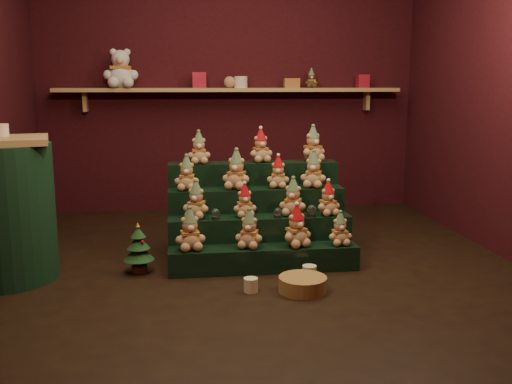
{
  "coord_description": "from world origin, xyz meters",
  "views": [
    {
      "loc": [
        -0.5,
        -4.18,
        1.36
      ],
      "look_at": [
        0.06,
        0.25,
        0.51
      ],
      "focal_mm": 40.0,
      "sensor_mm": 36.0,
      "label": 1
    }
  ],
  "objects": [
    {
      "name": "ground",
      "position": [
        0.0,
        0.0,
        0.0
      ],
      "size": [
        4.0,
        4.0,
        0.0
      ],
      "primitive_type": "plane",
      "color": "black",
      "rests_on": "ground"
    },
    {
      "name": "back_wall",
      "position": [
        0.0,
        2.05,
        1.4
      ],
      "size": [
        4.0,
        0.1,
        2.8
      ],
      "primitive_type": "cube",
      "color": "black",
      "rests_on": "ground"
    },
    {
      "name": "front_wall",
      "position": [
        0.0,
        -2.05,
        1.4
      ],
      "size": [
        4.0,
        0.1,
        2.8
      ],
      "primitive_type": "cube",
      "color": "black",
      "rests_on": "ground"
    },
    {
      "name": "back_shelf",
      "position": [
        0.0,
        1.87,
        1.29
      ],
      "size": [
        3.6,
        0.26,
        0.24
      ],
      "color": "tan",
      "rests_on": "ground"
    },
    {
      "name": "riser_tier_front",
      "position": [
        0.07,
        -0.18,
        0.09
      ],
      "size": [
        1.4,
        0.22,
        0.18
      ],
      "primitive_type": "cube",
      "color": "black",
      "rests_on": "ground"
    },
    {
      "name": "riser_tier_midfront",
      "position": [
        0.07,
        0.04,
        0.18
      ],
      "size": [
        1.4,
        0.22,
        0.36
      ],
      "primitive_type": "cube",
      "color": "black",
      "rests_on": "ground"
    },
    {
      "name": "riser_tier_midback",
      "position": [
        0.07,
        0.26,
        0.27
      ],
      "size": [
        1.4,
        0.22,
        0.54
      ],
      "primitive_type": "cube",
      "color": "black",
      "rests_on": "ground"
    },
    {
      "name": "riser_tier_back",
      "position": [
        0.07,
        0.48,
        0.36
      ],
      "size": [
        1.4,
        0.22,
        0.72
      ],
      "primitive_type": "cube",
      "color": "black",
      "rests_on": "ground"
    },
    {
      "name": "teddy_0",
      "position": [
        -0.47,
        -0.18,
        0.33
      ],
      "size": [
        0.25,
        0.23,
        0.31
      ],
      "primitive_type": null,
      "rotation": [
        0.0,
        0.0,
        0.15
      ],
      "color": "tan",
      "rests_on": "riser_tier_front"
    },
    {
      "name": "teddy_1",
      "position": [
        -0.04,
        -0.17,
        0.32
      ],
      "size": [
        0.25,
        0.24,
        0.28
      ],
      "primitive_type": null,
      "rotation": [
        0.0,
        0.0,
        -0.34
      ],
      "color": "tan",
      "rests_on": "riser_tier_front"
    },
    {
      "name": "teddy_2",
      "position": [
        0.31,
        -0.18,
        0.33
      ],
      "size": [
        0.27,
        0.26,
        0.31
      ],
      "primitive_type": null,
      "rotation": [
        0.0,
        0.0,
        0.38
      ],
      "color": "tan",
      "rests_on": "riser_tier_front"
    },
    {
      "name": "teddy_3",
      "position": [
        0.64,
        -0.19,
        0.3
      ],
      "size": [
        0.19,
        0.17,
        0.25
      ],
      "primitive_type": null,
      "rotation": [
        0.0,
        0.0,
        0.06
      ],
      "color": "tan",
      "rests_on": "riser_tier_front"
    },
    {
      "name": "teddy_4",
      "position": [
        -0.42,
        0.06,
        0.5
      ],
      "size": [
        0.25,
        0.24,
        0.28
      ],
      "primitive_type": null,
      "rotation": [
        0.0,
        0.0,
        -0.36
      ],
      "color": "tan",
      "rests_on": "riser_tier_midfront"
    },
    {
      "name": "teddy_5",
      "position": [
        -0.05,
        0.05,
        0.49
      ],
      "size": [
        0.19,
        0.18,
        0.25
      ],
      "primitive_type": null,
      "rotation": [
        0.0,
        0.0,
        0.1
      ],
      "color": "tan",
      "rests_on": "riser_tier_midfront"
    },
    {
      "name": "teddy_6",
      "position": [
        0.33,
        0.05,
        0.5
      ],
      "size": [
        0.26,
        0.25,
        0.29
      ],
      "primitive_type": null,
      "rotation": [
        0.0,
        0.0,
        -0.4
      ],
      "color": "tan",
      "rests_on": "riser_tier_midfront"
    },
    {
      "name": "teddy_7",
      "position": [
        0.6,
        0.03,
        0.49
      ],
      "size": [
        0.23,
        0.21,
        0.26
      ],
      "primitive_type": null,
      "rotation": [
        0.0,
        0.0,
        0.28
      ],
      "color": "tan",
      "rests_on": "riser_tier_midfront"
    },
    {
      "name": "teddy_8",
      "position": [
        -0.48,
        0.26,
        0.67
      ],
      "size": [
        0.21,
        0.19,
        0.27
      ],
      "primitive_type": null,
      "rotation": [
        0.0,
        0.0,
        -0.1
      ],
      "color": "tan",
      "rests_on": "riser_tier_midback"
    },
    {
      "name": "teddy_9",
      "position": [
        -0.09,
        0.26,
        0.69
      ],
      "size": [
        0.28,
        0.27,
        0.31
      ],
      "primitive_type": null,
      "rotation": [
        0.0,
        0.0,
        -0.38
      ],
      "color": "tan",
      "rests_on": "riser_tier_midback"
    },
    {
      "name": "teddy_10",
      "position": [
        0.24,
        0.27,
        0.67
      ],
      "size": [
        0.21,
        0.2,
        0.25
      ],
      "primitive_type": null,
      "rotation": [
        0.0,
        0.0,
        -0.21
      ],
      "color": "tan",
      "rests_on": "riser_tier_midback"
    },
    {
      "name": "teddy_11",
      "position": [
        0.53,
        0.26,
        0.68
      ],
      "size": [
        0.26,
        0.24,
        0.29
      ],
      "primitive_type": null,
      "rotation": [
        0.0,
        0.0,
        -0.34
      ],
      "color": "tan",
      "rests_on": "riser_tier_midback"
    },
    {
      "name": "teddy_12",
      "position": [
        -0.38,
        0.46,
        0.85
      ],
      "size": [
        0.19,
        0.18,
        0.26
      ],
      "primitive_type": null,
      "rotation": [
        0.0,
        0.0,
        0.05
      ],
      "color": "tan",
      "rests_on": "riser_tier_back"
    },
    {
      "name": "teddy_13",
      "position": [
        0.13,
        0.5,
        0.86
      ],
      "size": [
        0.23,
        0.21,
        0.27
      ],
      "primitive_type": null,
      "rotation": [
        0.0,
        0.0,
        0.21
      ],
      "color": "tan",
      "rests_on": "riser_tier_back"
    },
    {
      "name": "teddy_14",
      "position": [
        0.58,
        0.5,
        0.87
      ],
      "size": [
        0.26,
        0.25,
        0.29
      ],
      "primitive_type": null,
      "rotation": [
        0.0,
        0.0,
        0.39
      ],
      "color": "tan",
      "rests_on": "riser_tier_back"
    },
    {
      "name": "snow_globe_a",
      "position": [
        -0.28,
        -0.02,
        0.4
      ],
      "size": [
        0.06,
        0.06,
        0.08
      ],
      "color": "black",
      "rests_on": "riser_tier_midfront"
    },
    {
      "name": "snow_globe_b",
      "position": [
        0.19,
        -0.02,
        0.4
      ],
      "size": [
        0.06,
        0.06,
        0.08
      ],
      "color": "black",
      "rests_on": "riser_tier_midfront"
    },
    {
      "name": "snow_globe_c",
      "position": [
        0.46,
        -0.02,
        0.41
      ],
      "size": [
        0.07,
        0.07,
        0.09
      ],
      "color": "black",
      "rests_on": "riser_tier_midfront"
    },
    {
      "name": "side_table",
      "position": [
        -1.76,
        -0.13,
        0.5
      ],
      "size": [
        0.75,
        0.7,
        1.0
      ],
      "rotation": [
        0.0,
        0.0,
        0.21
      ],
      "color": "tan",
      "rests_on": "ground"
    },
    {
      "name": "table_ornament",
      "position": [
        -1.76,
        -0.03,
        1.05
      ],
      "size": [
        0.11,
        0.11,
        0.09
      ],
      "primitive_type": "cylinder",
      "color": "beige",
      "rests_on": "side_table"
    },
    {
      "name": "mini_christmas_tree",
      "position": [
        -0.84,
        -0.12,
        0.19
      ],
      "size": [
        0.22,
        0.22,
        0.38
      ],
      "rotation": [
        0.0,
        0.0,
        0.0
      ],
      "color": "#4E2F1B",
      "rests_on": "ground"
    },
    {
      "name": "mug_left",
      "position": [
        -0.08,
        -0.61,
        0.05
      ],
      "size": [
        0.09,
        0.09,
        0.09
      ],
      "primitive_type": "cylinder",
      "color": "beige",
      "rests_on": "ground"
    },
    {
      "name": "mug_right",
      "position": [
        0.36,
        -0.41,
        0.05
      ],
      "size": [
        0.1,
        0.1,
        0.1
      ],
      "primitive_type": "cylinder",
      "color": "beige",
      "rests_on": "ground"
    },
    {
      "name": "wicker_basket",
      "position": [
        0.26,
        -0.64,
        0.05
      ],
      "size": [
        0.38,
        0.38,
        0.1
      ],
      "primitive_type": "cylinder",
      "rotation": [
        0.0,
        0.0,
        -0.19
      ],
      "color": "olive",
      "rests_on": "ground"
    },
    {
      "name": "white_bear",
      "position": [
        -1.12,
        1.84,
        1.57
      ],
      "size": [
        0.36,
        0.32,
        0.49
      ],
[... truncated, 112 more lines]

